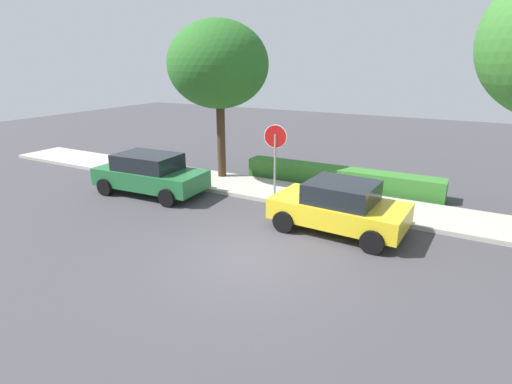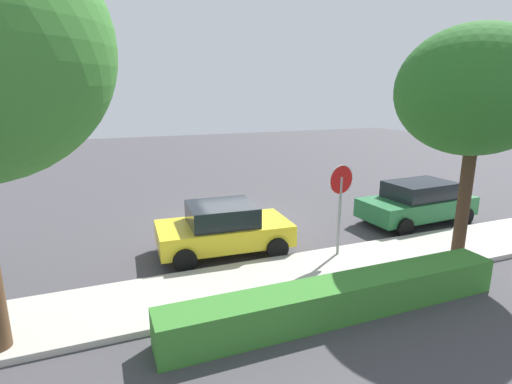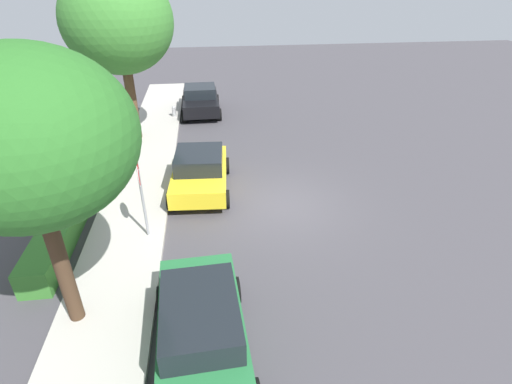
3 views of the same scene
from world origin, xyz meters
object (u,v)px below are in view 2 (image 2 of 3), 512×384
Objects in this scene: stop_sign at (340,195)px; parked_car_green at (418,202)px; street_tree_near_corner at (473,92)px; parked_car_yellow at (223,228)px.

parked_car_green is (-4.37, -1.64, -1.09)m from stop_sign.
stop_sign is 4.28m from street_tree_near_corner.
parked_car_green is 0.68× the size of street_tree_near_corner.
parked_car_green is 4.93m from street_tree_near_corner.
parked_car_green reaches higher than parked_car_yellow.
parked_car_yellow is (2.88, -1.60, -1.12)m from stop_sign.
street_tree_near_corner is (1.30, 2.82, 3.83)m from parked_car_green.
parked_car_green is at bearing -179.70° from parked_car_yellow.
stop_sign is 4.80m from parked_car_green.
stop_sign is at bearing -20.92° from street_tree_near_corner.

